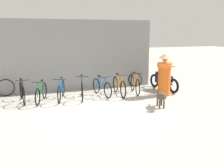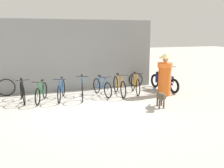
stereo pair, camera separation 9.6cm
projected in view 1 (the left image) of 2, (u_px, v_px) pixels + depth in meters
ground_plane at (97, 112)px, 8.40m from camera, size 60.00×60.00×0.00m
shop_wall_back at (74, 55)px, 11.31m from camera, size 7.18×0.20×3.04m
bicycle_0 at (22, 92)px, 9.53m from camera, size 0.46×1.64×0.88m
bicycle_1 at (41, 93)px, 9.54m from camera, size 0.62×1.56×0.81m
bicycle_2 at (61, 90)px, 9.86m from camera, size 0.61×1.69×0.86m
bicycle_3 at (82, 89)px, 10.04m from camera, size 0.52×1.74×0.93m
bicycle_4 at (102, 87)px, 10.52m from camera, size 0.46×1.62×0.82m
bicycle_5 at (119, 86)px, 10.58m from camera, size 0.46×1.75×0.89m
bicycle_6 at (135, 84)px, 10.91m from camera, size 0.49×1.62×0.89m
motorcycle at (164, 80)px, 11.48m from camera, size 0.58×1.96×1.08m
stray_dog at (161, 97)px, 8.83m from camera, size 0.47×1.01×0.56m
person_in_robes at (164, 74)px, 10.47m from camera, size 0.75×0.75×1.69m
spare_tire_left at (6, 88)px, 10.37m from camera, size 0.70×0.05×0.70m
spare_tire_right at (135, 80)px, 12.26m from camera, size 0.61×0.28×0.64m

